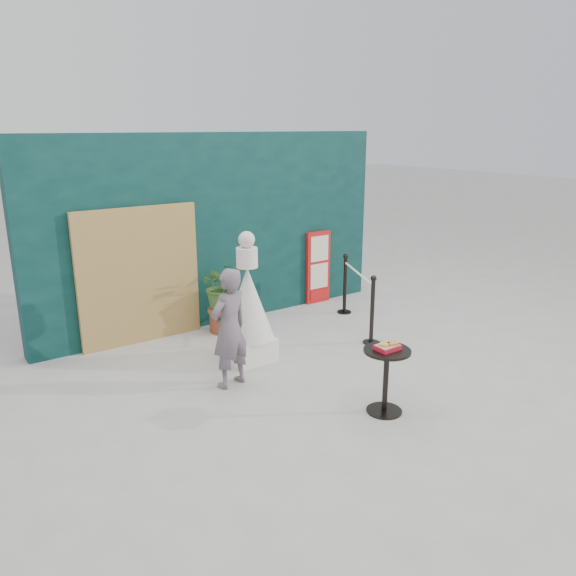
{
  "coord_description": "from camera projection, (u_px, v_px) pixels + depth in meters",
  "views": [
    {
      "loc": [
        -4.16,
        -4.7,
        3.09
      ],
      "look_at": [
        0.0,
        1.2,
        1.0
      ],
      "focal_mm": 35.0,
      "sensor_mm": 36.0,
      "label": 1
    }
  ],
  "objects": [
    {
      "name": "bamboo_fence",
      "position": [
        140.0,
        276.0,
        8.1
      ],
      "size": [
        1.8,
        0.08,
        2.0
      ],
      "primitive_type": "cube",
      "color": "tan",
      "rests_on": "ground"
    },
    {
      "name": "planter",
      "position": [
        221.0,
        292.0,
        8.59
      ],
      "size": [
        0.65,
        0.57,
        1.11
      ],
      "color": "brown",
      "rests_on": "ground"
    },
    {
      "name": "back_wall",
      "position": [
        217.0,
        230.0,
        8.9
      ],
      "size": [
        6.0,
        0.3,
        3.0
      ],
      "primitive_type": "cube",
      "color": "#092928",
      "rests_on": "ground"
    },
    {
      "name": "stanchion_barrier",
      "position": [
        357.0,
        297.0,
        8.84
      ],
      "size": [
        0.84,
        1.54,
        1.03
      ],
      "color": "black",
      "rests_on": "ground"
    },
    {
      "name": "menu_board",
      "position": [
        318.0,
        267.0,
        10.04
      ],
      "size": [
        0.5,
        0.07,
        1.3
      ],
      "color": "red",
      "rests_on": "ground"
    },
    {
      "name": "food_basket",
      "position": [
        387.0,
        346.0,
        6.09
      ],
      "size": [
        0.26,
        0.19,
        0.11
      ],
      "color": "red",
      "rests_on": "cafe_table"
    },
    {
      "name": "ground",
      "position": [
        345.0,
        389.0,
        6.85
      ],
      "size": [
        60.0,
        60.0,
        0.0
      ],
      "primitive_type": "plane",
      "color": "#ADAAA5",
      "rests_on": "ground"
    },
    {
      "name": "woman",
      "position": [
        229.0,
        328.0,
        6.75
      ],
      "size": [
        0.61,
        0.47,
        1.49
      ],
      "primitive_type": "imported",
      "rotation": [
        0.0,
        0.0,
        3.38
      ],
      "color": "#675861",
      "rests_on": "ground"
    },
    {
      "name": "cafe_table",
      "position": [
        386.0,
        371.0,
        6.17
      ],
      "size": [
        0.52,
        0.52,
        0.75
      ],
      "color": "black",
      "rests_on": "ground"
    },
    {
      "name": "statue",
      "position": [
        248.0,
        309.0,
        7.52
      ],
      "size": [
        0.7,
        0.7,
        1.78
      ],
      "color": "white",
      "rests_on": "ground"
    }
  ]
}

